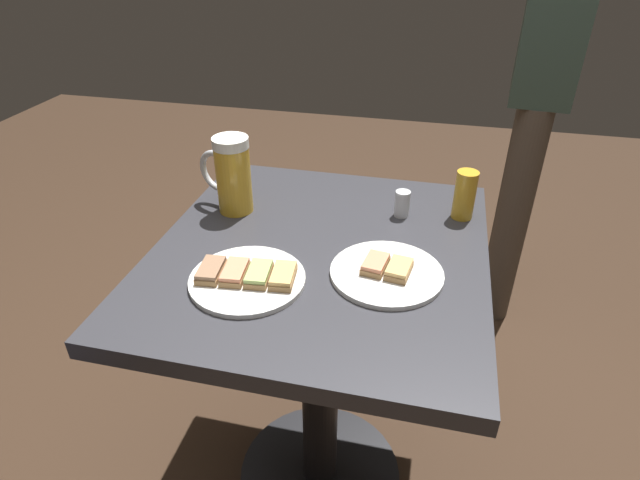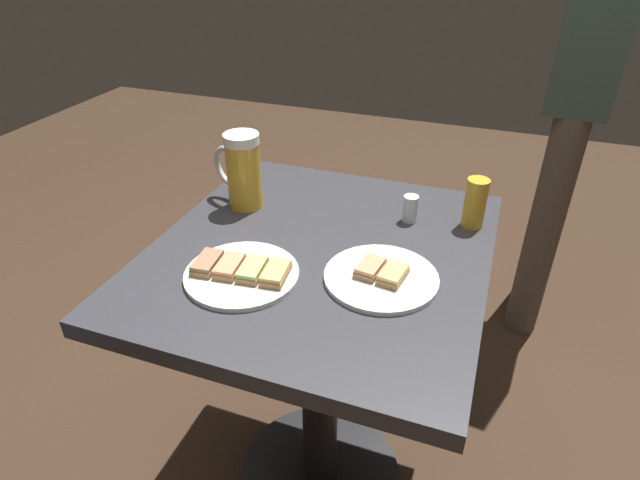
{
  "view_description": "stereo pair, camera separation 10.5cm",
  "coord_description": "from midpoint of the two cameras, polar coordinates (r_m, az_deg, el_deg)",
  "views": [
    {
      "loc": [
        -0.2,
        0.87,
        1.33
      ],
      "look_at": [
        0.0,
        0.0,
        0.77
      ],
      "focal_mm": 29.4,
      "sensor_mm": 36.0,
      "label": 1
    },
    {
      "loc": [
        -0.3,
        0.84,
        1.33
      ],
      "look_at": [
        0.0,
        0.0,
        0.77
      ],
      "focal_mm": 29.4,
      "sensor_mm": 36.0,
      "label": 2
    }
  ],
  "objects": [
    {
      "name": "salt_shaker",
      "position": [
        1.17,
        6.41,
        3.88
      ],
      "size": [
        0.03,
        0.03,
        0.06
      ],
      "primitive_type": "cylinder",
      "color": "silver",
      "rests_on": "cafe_table"
    },
    {
      "name": "beer_mug",
      "position": [
        1.19,
        -12.15,
        6.92
      ],
      "size": [
        0.14,
        0.08,
        0.17
      ],
      "color": "gold",
      "rests_on": "cafe_table"
    },
    {
      "name": "beer_glass_small",
      "position": [
        1.18,
        13.04,
        4.73
      ],
      "size": [
        0.05,
        0.05,
        0.11
      ],
      "primitive_type": "cylinder",
      "color": "gold",
      "rests_on": "cafe_table"
    },
    {
      "name": "plate_far",
      "position": [
        0.98,
        4.24,
        -3.59
      ],
      "size": [
        0.21,
        0.21,
        0.03
      ],
      "color": "white",
      "rests_on": "cafe_table"
    },
    {
      "name": "patron_standing",
      "position": [
        1.88,
        21.6,
        16.47
      ],
      "size": [
        0.21,
        0.34,
        1.54
      ],
      "rotation": [
        0.0,
        0.0,
        1.46
      ],
      "color": "#51473D",
      "rests_on": "ground_plane"
    },
    {
      "name": "cafe_table",
      "position": [
        1.17,
        -2.6,
        -8.39
      ],
      "size": [
        0.67,
        0.72,
        0.75
      ],
      "color": "black",
      "rests_on": "ground_plane"
    },
    {
      "name": "ground_plane",
      "position": [
        1.6,
        -2.06,
        -24.18
      ],
      "size": [
        6.0,
        6.0,
        0.0
      ],
      "primitive_type": "plane",
      "color": "#382619"
    },
    {
      "name": "plate_near",
      "position": [
        0.98,
        -11.0,
        -4.12
      ],
      "size": [
        0.22,
        0.22,
        0.03
      ],
      "color": "white",
      "rests_on": "cafe_table"
    }
  ]
}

